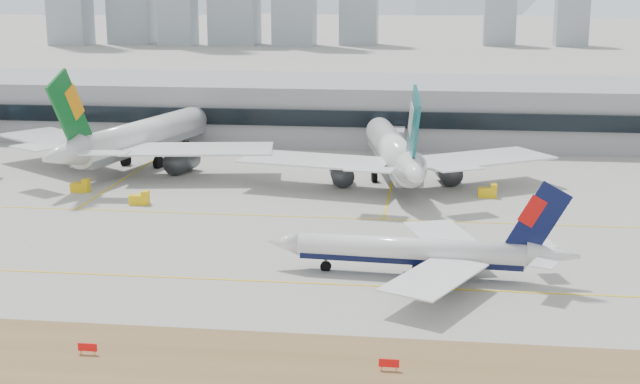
# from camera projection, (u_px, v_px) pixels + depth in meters

# --- Properties ---
(ground) EXTENTS (3000.00, 3000.00, 0.00)m
(ground) POSITION_uv_depth(u_px,v_px,m) (260.00, 270.00, 128.63)
(ground) COLOR gray
(ground) RESTS_ON ground
(taxiing_airliner) EXTENTS (43.98, 38.13, 14.77)m
(taxiing_airliner) POSITION_uv_depth(u_px,v_px,m) (422.00, 252.00, 124.83)
(taxiing_airliner) COLOR white
(taxiing_airliner) RESTS_ON ground
(widebody_eva) EXTENTS (67.40, 67.12, 24.67)m
(widebody_eva) POSITION_uv_depth(u_px,v_px,m) (138.00, 139.00, 197.45)
(widebody_eva) COLOR white
(widebody_eva) RESTS_ON ground
(widebody_cathay) EXTENTS (64.14, 63.59, 23.25)m
(widebody_cathay) POSITION_uv_depth(u_px,v_px,m) (395.00, 153.00, 182.62)
(widebody_cathay) COLOR white
(widebody_cathay) RESTS_ON ground
(terminal) EXTENTS (280.00, 43.10, 15.00)m
(terminal) POSITION_uv_depth(u_px,v_px,m) (342.00, 108.00, 237.72)
(terminal) COLOR gray
(terminal) RESTS_ON ground
(hold_sign_left) EXTENTS (2.20, 0.15, 1.35)m
(hold_sign_left) POSITION_uv_depth(u_px,v_px,m) (87.00, 347.00, 99.18)
(hold_sign_left) COLOR red
(hold_sign_left) RESTS_ON ground
(hold_sign_right) EXTENTS (2.20, 0.15, 1.35)m
(hold_sign_right) POSITION_uv_depth(u_px,v_px,m) (389.00, 363.00, 95.05)
(hold_sign_right) COLOR red
(hold_sign_right) RESTS_ON ground
(gse_c) EXTENTS (3.55, 2.00, 2.60)m
(gse_c) POSITION_uv_depth(u_px,v_px,m) (488.00, 192.00, 171.46)
(gse_c) COLOR yellow
(gse_c) RESTS_ON ground
(gse_b) EXTENTS (3.55, 2.00, 2.60)m
(gse_b) POSITION_uv_depth(u_px,v_px,m) (140.00, 199.00, 165.96)
(gse_b) COLOR yellow
(gse_b) RESTS_ON ground
(gse_extra) EXTENTS (3.55, 2.00, 2.60)m
(gse_extra) POSITION_uv_depth(u_px,v_px,m) (81.00, 187.00, 175.88)
(gse_extra) COLOR yellow
(gse_extra) RESTS_ON ground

